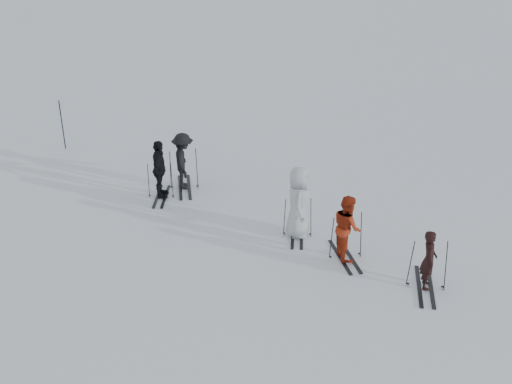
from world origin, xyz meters
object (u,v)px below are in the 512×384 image
skier_near_dark (429,260)px  skier_grey (298,203)px  skier_uphill_far (183,162)px  skier_uphill_left (159,170)px  piste_marker (62,125)px  skier_red (347,228)px

skier_near_dark → skier_grey: bearing=58.9°
skier_near_dark → skier_uphill_far: size_ratio=0.84×
skier_uphill_far → skier_uphill_left: bearing=127.2°
piste_marker → skier_grey: bearing=-55.0°
skier_uphill_far → piste_marker: 5.59m
skier_near_dark → skier_grey: 3.81m
skier_grey → skier_red: bearing=-129.3°
skier_near_dark → skier_grey: (-2.05, 3.21, 0.24)m
skier_near_dark → skier_uphill_left: 8.39m
skier_uphill_far → skier_red: bearing=-139.4°
skier_uphill_left → skier_uphill_far: bearing=-43.5°
skier_red → skier_near_dark: bearing=-139.5°
skier_uphill_left → piste_marker: (-2.62, 4.84, -0.00)m
skier_uphill_far → piste_marker: bearing=47.5°
skier_uphill_left → skier_uphill_far: 0.91m
skier_near_dark → piste_marker: bearing=60.7°
skier_red → skier_uphill_left: 6.19m
skier_uphill_far → skier_grey: bearing=-138.8°
skier_uphill_left → skier_uphill_far: (0.81, 0.42, -0.01)m
skier_red → skier_uphill_left: bearing=44.7°
skier_red → skier_grey: skier_grey is taller
skier_near_dark → skier_red: 2.20m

